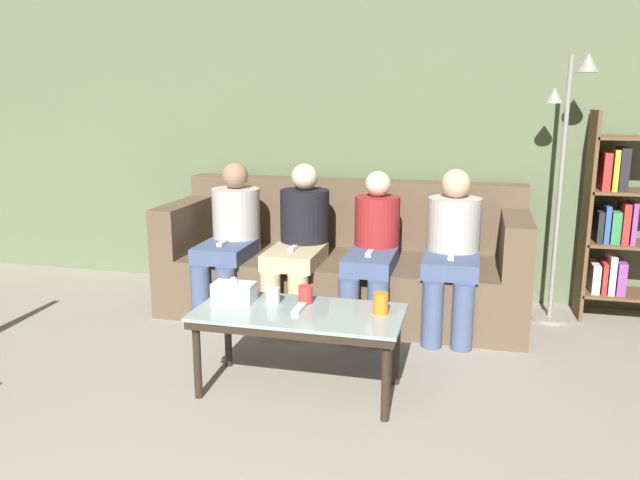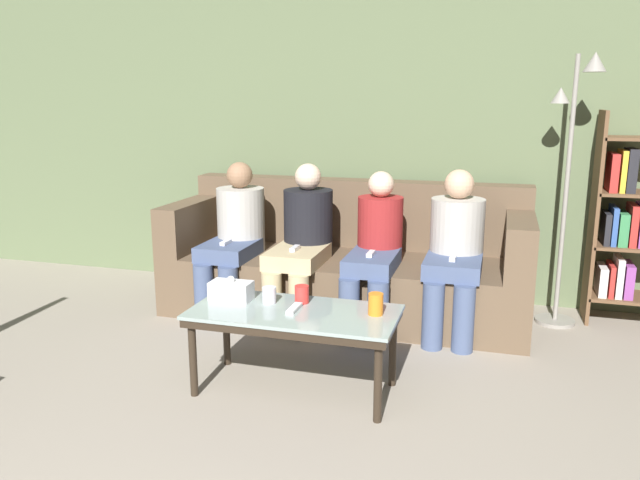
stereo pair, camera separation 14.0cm
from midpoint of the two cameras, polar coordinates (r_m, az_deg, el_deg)
wall_back at (r=4.77m, az=4.98°, el=10.60°), size 12.00×0.06×2.60m
couch at (r=4.43m, az=3.41°, el=-2.36°), size 2.48×0.90×0.90m
coffee_table at (r=3.19m, az=-1.10°, el=-7.23°), size 1.05×0.50×0.44m
cup_near_left at (r=3.27m, az=-0.45°, el=-4.99°), size 0.07×0.07×0.09m
cup_near_right at (r=3.11m, az=6.40°, el=-5.85°), size 0.07×0.07×0.11m
cup_far_center at (r=3.28m, az=-3.44°, el=-5.04°), size 0.07×0.07×0.09m
tissue_box at (r=3.34m, az=-6.93°, el=-4.61°), size 0.22×0.12×0.13m
game_remote at (r=3.17m, az=-1.10°, el=-6.29°), size 0.04×0.15×0.02m
standing_lamp at (r=4.35m, az=22.87°, el=6.54°), size 0.31×0.26×1.76m
seated_person_left_end at (r=4.39m, az=-6.88°, el=0.61°), size 0.34×0.67×1.05m
seated_person_mid_left at (r=4.21m, az=-0.63°, el=0.17°), size 0.34×0.73×1.05m
seated_person_mid_right at (r=4.08m, az=6.08°, el=-0.69°), size 0.31×0.71×1.02m
seated_person_right_end at (r=4.05m, az=13.21°, el=-0.66°), size 0.34×0.67×1.04m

